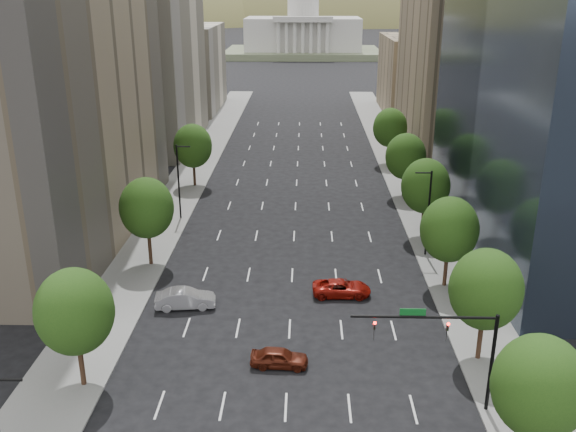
# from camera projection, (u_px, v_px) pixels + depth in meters

# --- Properties ---
(sidewalk_left) EXTENTS (6.00, 200.00, 0.15)m
(sidewalk_left) POSITION_uv_depth(u_px,v_px,m) (155.00, 234.00, 69.67)
(sidewalk_left) COLOR slate
(sidewalk_left) RESTS_ON ground
(sidewalk_right) EXTENTS (6.00, 200.00, 0.15)m
(sidewalk_right) POSITION_uv_depth(u_px,v_px,m) (435.00, 237.00, 68.88)
(sidewalk_right) COLOR slate
(sidewalk_right) RESTS_ON ground
(midrise_cream_left) EXTENTS (14.00, 30.00, 35.00)m
(midrise_cream_left) POSITION_uv_depth(u_px,v_px,m) (149.00, 40.00, 104.28)
(midrise_cream_left) COLOR beige
(midrise_cream_left) RESTS_ON ground
(filler_left) EXTENTS (14.00, 26.00, 18.00)m
(filler_left) POSITION_uv_depth(u_px,v_px,m) (187.00, 68.00, 138.17)
(filler_left) COLOR beige
(filler_left) RESTS_ON ground
(parking_tan_right) EXTENTS (14.00, 30.00, 30.00)m
(parking_tan_right) POSITION_uv_depth(u_px,v_px,m) (454.00, 58.00, 101.05)
(parking_tan_right) COLOR #8C7759
(parking_tan_right) RESTS_ON ground
(filler_right) EXTENTS (14.00, 26.00, 16.00)m
(filler_right) POSITION_uv_depth(u_px,v_px,m) (417.00, 75.00, 134.43)
(filler_right) COLOR #8C7759
(filler_right) RESTS_ON ground
(tree_right_0) EXTENTS (5.20, 5.20, 8.39)m
(tree_right_0) POSITION_uv_depth(u_px,v_px,m) (539.00, 387.00, 34.24)
(tree_right_0) COLOR #382316
(tree_right_0) RESTS_ON ground
(tree_right_1) EXTENTS (5.20, 5.20, 8.75)m
(tree_right_1) POSITION_uv_depth(u_px,v_px,m) (486.00, 289.00, 44.44)
(tree_right_1) COLOR #382316
(tree_right_1) RESTS_ON ground
(tree_right_2) EXTENTS (5.20, 5.20, 8.61)m
(tree_right_2) POSITION_uv_depth(u_px,v_px,m) (449.00, 230.00, 55.76)
(tree_right_2) COLOR #382316
(tree_right_2) RESTS_ON ground
(tree_right_3) EXTENTS (5.20, 5.20, 8.89)m
(tree_right_3) POSITION_uv_depth(u_px,v_px,m) (425.00, 186.00, 66.92)
(tree_right_3) COLOR #382316
(tree_right_3) RESTS_ON ground
(tree_right_4) EXTENTS (5.20, 5.20, 8.46)m
(tree_right_4) POSITION_uv_depth(u_px,v_px,m) (406.00, 156.00, 80.21)
(tree_right_4) COLOR #382316
(tree_right_4) RESTS_ON ground
(tree_right_5) EXTENTS (5.20, 5.20, 8.75)m
(tree_right_5) POSITION_uv_depth(u_px,v_px,m) (390.00, 128.00, 95.13)
(tree_right_5) COLOR #382316
(tree_right_5) RESTS_ON ground
(tree_left_0) EXTENTS (5.20, 5.20, 8.75)m
(tree_left_0) POSITION_uv_depth(u_px,v_px,m) (75.00, 312.00, 41.40)
(tree_left_0) COLOR #382316
(tree_left_0) RESTS_ON ground
(tree_left_1) EXTENTS (5.20, 5.20, 8.97)m
(tree_left_1) POSITION_uv_depth(u_px,v_px,m) (147.00, 208.00, 60.10)
(tree_left_1) COLOR #382316
(tree_left_1) RESTS_ON ground
(tree_left_2) EXTENTS (5.20, 5.20, 8.68)m
(tree_left_2) POSITION_uv_depth(u_px,v_px,m) (193.00, 146.00, 84.60)
(tree_left_2) COLOR #382316
(tree_left_2) RESTS_ON ground
(streetlight_rn) EXTENTS (1.70, 0.20, 9.00)m
(streetlight_rn) POSITION_uv_depth(u_px,v_px,m) (428.00, 211.00, 62.60)
(streetlight_rn) COLOR black
(streetlight_rn) RESTS_ON ground
(streetlight_ln) EXTENTS (1.70, 0.20, 9.00)m
(streetlight_ln) POSITION_uv_depth(u_px,v_px,m) (179.00, 180.00, 72.67)
(streetlight_ln) COLOR black
(streetlight_ln) RESTS_ON ground
(traffic_signal) EXTENTS (9.12, 0.40, 7.38)m
(traffic_signal) POSITION_uv_depth(u_px,v_px,m) (455.00, 341.00, 39.10)
(traffic_signal) COLOR black
(traffic_signal) RESTS_ON ground
(capitol) EXTENTS (60.00, 40.00, 35.20)m
(capitol) POSITION_uv_depth(u_px,v_px,m) (303.00, 33.00, 244.40)
(capitol) COLOR #596647
(capitol) RESTS_ON ground
(foothills) EXTENTS (720.00, 413.00, 263.00)m
(foothills) POSITION_uv_depth(u_px,v_px,m) (341.00, 58.00, 587.67)
(foothills) COLOR olive
(foothills) RESTS_ON ground
(car_maroon) EXTENTS (4.26, 1.90, 1.42)m
(car_maroon) POSITION_uv_depth(u_px,v_px,m) (279.00, 357.00, 45.36)
(car_maroon) COLOR #4E190D
(car_maroon) RESTS_ON ground
(car_silver) EXTENTS (5.28, 2.40, 1.68)m
(car_silver) POSITION_uv_depth(u_px,v_px,m) (185.00, 299.00, 53.61)
(car_silver) COLOR #A6A6AB
(car_silver) RESTS_ON ground
(car_red_far) EXTENTS (5.23, 2.48, 1.44)m
(car_red_far) POSITION_uv_depth(u_px,v_px,m) (342.00, 288.00, 55.76)
(car_red_far) COLOR maroon
(car_red_far) RESTS_ON ground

